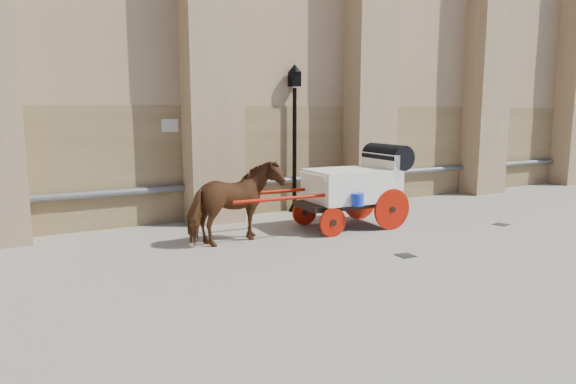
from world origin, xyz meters
TOP-DOWN VIEW (x-y plane):
  - ground at (0.00, 0.00)m, footprint 90.00×90.00m
  - horse at (-1.40, 1.24)m, footprint 2.27×1.37m
  - carriage at (1.91, 1.35)m, footprint 4.71×1.69m
  - street_lamp at (1.52, 3.80)m, footprint 0.39×0.39m
  - drain_grate_near at (1.17, -1.32)m, footprint 0.34×0.34m
  - drain_grate_far at (5.24, -0.30)m, footprint 0.38×0.38m

SIDE VIEW (x-z plane):
  - ground at x=0.00m, z-range 0.00..0.00m
  - drain_grate_near at x=1.17m, z-range 0.00..0.01m
  - drain_grate_far at x=5.24m, z-range 0.00..0.01m
  - horse at x=-1.40m, z-range 0.00..1.79m
  - carriage at x=1.91m, z-range 0.08..2.12m
  - street_lamp at x=1.52m, z-range 0.14..4.29m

